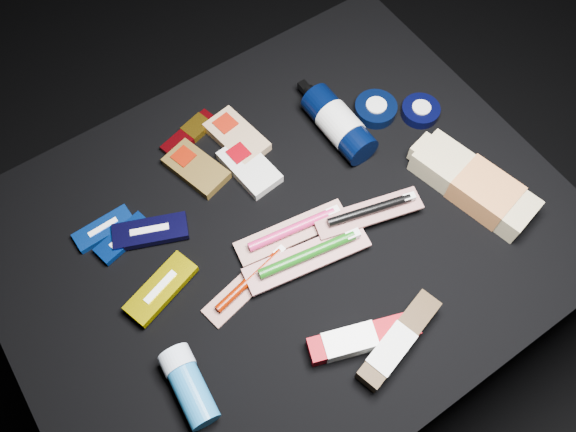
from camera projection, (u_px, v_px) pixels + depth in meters
ground at (285, 301)px, 1.35m from camera, size 3.00×3.00×0.00m
cloth_table at (285, 271)px, 1.17m from camera, size 0.98×0.78×0.40m
luna_bar_0 at (104, 229)px, 0.98m from camera, size 0.11×0.04×0.01m
luna_bar_1 at (123, 238)px, 0.97m from camera, size 0.11×0.06×0.01m
luna_bar_2 at (150, 232)px, 0.97m from camera, size 0.14×0.09×0.02m
luna_bar_3 at (161, 288)px, 0.92m from camera, size 0.14×0.09×0.02m
clif_bar_0 at (194, 167)px, 1.04m from camera, size 0.09×0.13×0.02m
clif_bar_1 at (248, 165)px, 1.04m from camera, size 0.08×0.13×0.02m
clif_bar_2 at (235, 135)px, 1.07m from camera, size 0.09×0.13×0.02m
power_bar at (192, 132)px, 1.08m from camera, size 0.12×0.07×0.01m
lotion_bottle at (339, 124)px, 1.05m from camera, size 0.07×0.20×0.07m
cream_tin_upper at (376, 109)px, 1.09m from camera, size 0.08×0.08×0.03m
cream_tin_lower at (420, 111)px, 1.09m from camera, size 0.07×0.07×0.02m
bodywash_bottle at (475, 186)px, 1.00m from camera, size 0.13×0.25×0.05m
deodorant_stick at (189, 385)px, 0.85m from camera, size 0.06×0.12×0.05m
toothbrush_pack_0 at (251, 280)px, 0.94m from camera, size 0.19×0.08×0.02m
toothbrush_pack_1 at (294, 230)px, 0.97m from camera, size 0.21×0.08×0.02m
toothbrush_pack_2 at (309, 255)px, 0.94m from camera, size 0.23×0.09×0.02m
toothbrush_pack_3 at (370, 211)px, 0.97m from camera, size 0.20×0.09×0.02m
toothpaste_carton_red at (358, 340)px, 0.89m from camera, size 0.18×0.10×0.03m
toothpaste_carton_green at (396, 344)px, 0.88m from camera, size 0.18×0.08×0.03m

